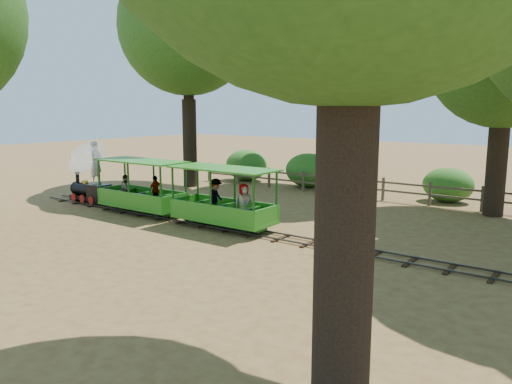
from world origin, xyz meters
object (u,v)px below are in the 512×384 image
Objects in this scene: carriage_front at (141,193)px; carriage_rear at (224,204)px; locomotive at (88,167)px; fence at (362,185)px.

carriage_front is 4.06m from carriage_rear.
locomotive is 0.72× the size of carriage_rear.
carriage_rear is (7.39, -0.08, -0.72)m from locomotive.
fence is (8.64, 7.93, -0.97)m from locomotive.
locomotive reaches higher than fence.
carriage_front and carriage_rear have the same top height.
carriage_front reaches higher than fence.
carriage_front is at bearing -123.49° from fence.
locomotive is at bearing 178.61° from carriage_front.
carriage_front is 9.61m from fence.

